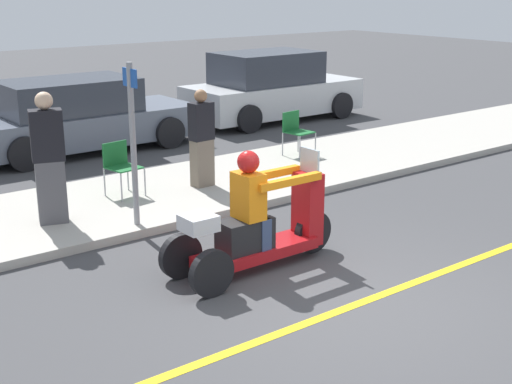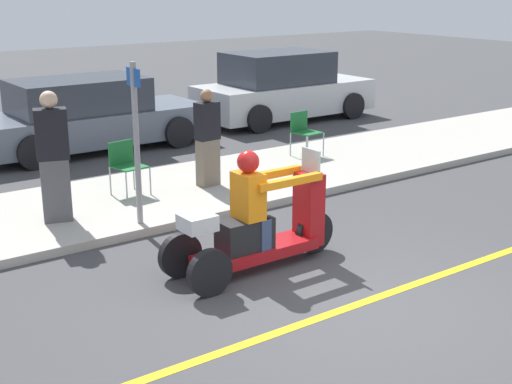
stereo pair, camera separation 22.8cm
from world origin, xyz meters
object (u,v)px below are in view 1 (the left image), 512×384
at_px(folding_chair_curbside, 295,129).
at_px(parked_car_lot_left, 271,88).
at_px(folding_chair_set_back, 120,163).
at_px(spectator_with_child, 49,161).
at_px(motorcycle_trike, 257,227).
at_px(spectator_mid_group, 202,140).
at_px(street_sign, 133,138).
at_px(parked_car_lot_far, 77,117).

xyz_separation_m(folding_chair_curbside, parked_car_lot_left, (2.22, 3.50, 0.15)).
bearing_deg(folding_chair_set_back, folding_chair_curbside, 5.07).
xyz_separation_m(spectator_with_child, folding_chair_curbside, (5.20, 0.95, -0.37)).
bearing_deg(parked_car_lot_left, motorcycle_trike, -129.79).
xyz_separation_m(spectator_mid_group, folding_chair_curbside, (2.57, 0.69, -0.25)).
xyz_separation_m(spectator_with_child, street_sign, (0.87, -0.78, 0.33)).
relative_size(motorcycle_trike, spectator_with_child, 1.28).
distance_m(spectator_mid_group, street_sign, 2.09).
distance_m(folding_chair_curbside, parked_car_lot_far, 4.40).
xyz_separation_m(spectator_mid_group, parked_car_lot_left, (4.79, 4.19, -0.10)).
xyz_separation_m(parked_car_lot_left, street_sign, (-6.55, -5.22, 0.54)).
distance_m(parked_car_lot_left, street_sign, 8.39).
relative_size(spectator_with_child, parked_car_lot_far, 0.39).
xyz_separation_m(motorcycle_trike, street_sign, (-0.52, 2.01, 0.79)).
bearing_deg(spectator_mid_group, spectator_with_child, -174.48).
xyz_separation_m(spectator_with_child, parked_car_lot_far, (2.27, 4.24, -0.30)).
bearing_deg(street_sign, parked_car_lot_left, 38.57).
distance_m(spectator_mid_group, folding_chair_set_back, 1.35).
bearing_deg(parked_car_lot_left, parked_car_lot_far, -177.73).
height_order(spectator_with_child, parked_car_lot_far, spectator_with_child).
bearing_deg(folding_chair_set_back, motorcycle_trike, -89.27).
xyz_separation_m(motorcycle_trike, folding_chair_curbside, (3.80, 3.74, 0.10)).
distance_m(motorcycle_trike, parked_car_lot_left, 9.42).
bearing_deg(parked_car_lot_left, street_sign, -141.43).
distance_m(motorcycle_trike, folding_chair_set_back, 3.40).
relative_size(folding_chair_set_back, parked_car_lot_left, 0.19).
height_order(spectator_with_child, folding_chair_curbside, spectator_with_child).
relative_size(spectator_with_child, parked_car_lot_left, 0.41).
relative_size(spectator_mid_group, folding_chair_set_back, 1.91).
relative_size(parked_car_lot_far, street_sign, 2.11).
xyz_separation_m(spectator_with_child, folding_chair_set_back, (1.35, 0.60, -0.37)).
distance_m(spectator_mid_group, spectator_with_child, 2.64).
relative_size(spectator_mid_group, parked_car_lot_far, 0.34).
height_order(motorcycle_trike, parked_car_lot_far, motorcycle_trike).
relative_size(spectator_with_child, street_sign, 0.82).
height_order(spectator_mid_group, folding_chair_curbside, spectator_mid_group).
relative_size(spectator_mid_group, street_sign, 0.71).
xyz_separation_m(parked_car_lot_far, street_sign, (-1.41, -5.02, 0.63)).
xyz_separation_m(motorcycle_trike, parked_car_lot_left, (6.02, 7.23, 0.25)).
distance_m(parked_car_lot_far, street_sign, 5.25).
bearing_deg(parked_car_lot_far, parked_car_lot_left, 2.27).
xyz_separation_m(parked_car_lot_far, parked_car_lot_left, (5.14, 0.20, 0.08)).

